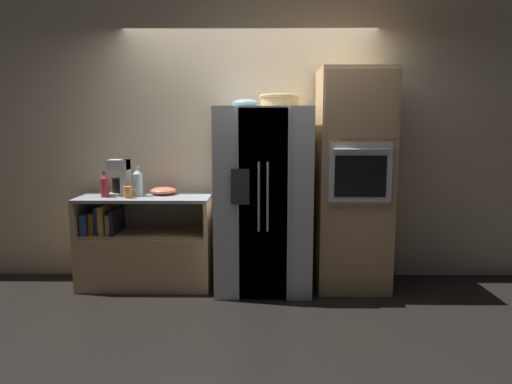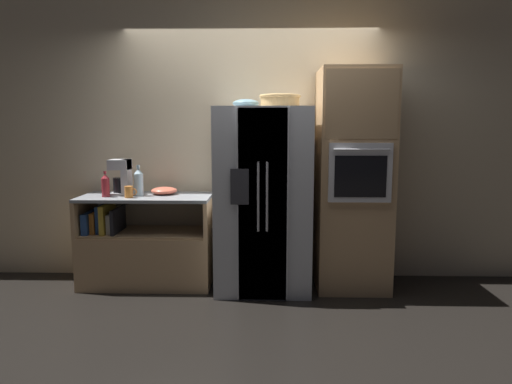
% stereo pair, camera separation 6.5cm
% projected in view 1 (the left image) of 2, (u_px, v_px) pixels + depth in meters
% --- Properties ---
extents(ground_plane, '(20.00, 20.00, 0.00)m').
position_uv_depth(ground_plane, '(249.00, 287.00, 4.42)').
color(ground_plane, black).
extents(wall_back, '(12.00, 0.06, 2.80)m').
position_uv_depth(wall_back, '(250.00, 141.00, 4.64)').
color(wall_back, beige).
rests_on(wall_back, ground_plane).
extents(counter_left, '(1.26, 0.59, 0.88)m').
position_uv_depth(counter_left, '(145.00, 252.00, 4.48)').
color(counter_left, tan).
rests_on(counter_left, ground_plane).
extents(refrigerator, '(0.88, 0.78, 1.72)m').
position_uv_depth(refrigerator, '(263.00, 200.00, 4.31)').
color(refrigerator, silver).
rests_on(refrigerator, ground_plane).
extents(wall_oven, '(0.67, 0.70, 2.07)m').
position_uv_depth(wall_oven, '(352.00, 180.00, 4.33)').
color(wall_oven, tan).
rests_on(wall_oven, ground_plane).
extents(wicker_basket, '(0.37, 0.37, 0.11)m').
position_uv_depth(wicker_basket, '(280.00, 100.00, 4.14)').
color(wicker_basket, tan).
rests_on(wicker_basket, refrigerator).
extents(fruit_bowl, '(0.25, 0.25, 0.08)m').
position_uv_depth(fruit_bowl, '(246.00, 103.00, 4.27)').
color(fruit_bowl, '#668C99').
rests_on(fruit_bowl, refrigerator).
extents(bottle_tall, '(0.09, 0.09, 0.30)m').
position_uv_depth(bottle_tall, '(138.00, 182.00, 4.37)').
color(bottle_tall, silver).
rests_on(bottle_tall, counter_left).
extents(bottle_short, '(0.07, 0.07, 0.25)m').
position_uv_depth(bottle_short, '(105.00, 186.00, 4.31)').
color(bottle_short, maroon).
rests_on(bottle_short, counter_left).
extents(mug, '(0.12, 0.08, 0.11)m').
position_uv_depth(mug, '(128.00, 192.00, 4.26)').
color(mug, orange).
rests_on(mug, counter_left).
extents(mixing_bowl, '(0.26, 0.26, 0.07)m').
position_uv_depth(mixing_bowl, '(163.00, 191.00, 4.48)').
color(mixing_bowl, '#DB664C').
rests_on(mixing_bowl, counter_left).
extents(coffee_maker, '(0.19, 0.19, 0.35)m').
position_uv_depth(coffee_maker, '(121.00, 176.00, 4.42)').
color(coffee_maker, '#B2B2B7').
rests_on(coffee_maker, counter_left).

